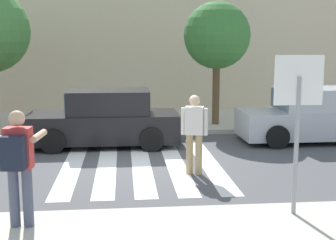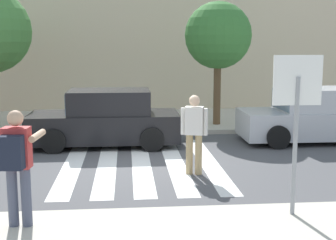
# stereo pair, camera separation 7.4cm
# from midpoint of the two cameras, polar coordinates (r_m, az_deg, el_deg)

# --- Properties ---
(ground_plane) EXTENTS (120.00, 120.00, 0.00)m
(ground_plane) POSITION_cam_midpoint_polar(r_m,az_deg,el_deg) (10.92, -3.45, -5.58)
(ground_plane) COLOR #4C4C4F
(sidewalk_far) EXTENTS (60.00, 4.80, 0.14)m
(sidewalk_far) POSITION_cam_midpoint_polar(r_m,az_deg,el_deg) (16.78, -4.20, -0.10)
(sidewalk_far) COLOR beige
(sidewalk_far) RESTS_ON ground
(building_facade_far) EXTENTS (56.00, 4.00, 5.66)m
(building_facade_far) POSITION_cam_midpoint_polar(r_m,az_deg,el_deg) (20.95, -4.59, 9.34)
(building_facade_far) COLOR beige
(building_facade_far) RESTS_ON ground
(crosswalk_stripe_0) EXTENTS (0.44, 5.20, 0.01)m
(crosswalk_stripe_0) POSITION_cam_midpoint_polar(r_m,az_deg,el_deg) (11.18, -11.75, -5.40)
(crosswalk_stripe_0) COLOR silver
(crosswalk_stripe_0) RESTS_ON ground
(crosswalk_stripe_1) EXTENTS (0.44, 5.20, 0.01)m
(crosswalk_stripe_1) POSITION_cam_midpoint_polar(r_m,az_deg,el_deg) (11.12, -7.63, -5.36)
(crosswalk_stripe_1) COLOR silver
(crosswalk_stripe_1) RESTS_ON ground
(crosswalk_stripe_2) EXTENTS (0.44, 5.20, 0.01)m
(crosswalk_stripe_2) POSITION_cam_midpoint_polar(r_m,az_deg,el_deg) (11.11, -3.48, -5.30)
(crosswalk_stripe_2) COLOR silver
(crosswalk_stripe_2) RESTS_ON ground
(crosswalk_stripe_3) EXTENTS (0.44, 5.20, 0.01)m
(crosswalk_stripe_3) POSITION_cam_midpoint_polar(r_m,az_deg,el_deg) (11.17, 0.64, -5.21)
(crosswalk_stripe_3) COLOR silver
(crosswalk_stripe_3) RESTS_ON ground
(crosswalk_stripe_4) EXTENTS (0.44, 5.20, 0.01)m
(crosswalk_stripe_4) POSITION_cam_midpoint_polar(r_m,az_deg,el_deg) (11.28, 4.70, -5.10)
(crosswalk_stripe_4) COLOR silver
(crosswalk_stripe_4) RESTS_ON ground
(stop_sign) EXTENTS (0.76, 0.08, 2.49)m
(stop_sign) POSITION_cam_midpoint_polar(r_m,az_deg,el_deg) (7.40, 15.30, 2.40)
(stop_sign) COLOR gray
(stop_sign) RESTS_ON sidewalk_near
(photographer_with_backpack) EXTENTS (0.63, 0.88, 1.72)m
(photographer_with_backpack) POSITION_cam_midpoint_polar(r_m,az_deg,el_deg) (7.08, -18.06, -4.51)
(photographer_with_backpack) COLOR #474C60
(photographer_with_backpack) RESTS_ON sidewalk_near
(pedestrian_crossing) EXTENTS (0.56, 0.33, 1.72)m
(pedestrian_crossing) POSITION_cam_midpoint_polar(r_m,az_deg,el_deg) (10.01, 3.02, -1.23)
(pedestrian_crossing) COLOR tan
(pedestrian_crossing) RESTS_ON ground
(parked_car_black) EXTENTS (4.10, 1.92, 1.55)m
(parked_car_black) POSITION_cam_midpoint_polar(r_m,az_deg,el_deg) (13.03, -7.82, 0.04)
(parked_car_black) COLOR black
(parked_car_black) RESTS_ON ground
(parked_car_silver) EXTENTS (4.10, 1.92, 1.55)m
(parked_car_silver) POSITION_cam_midpoint_polar(r_m,az_deg,el_deg) (14.09, 17.06, 0.41)
(parked_car_silver) COLOR #B7BABF
(parked_car_silver) RESTS_ON ground
(street_tree_center) EXTENTS (2.18, 2.18, 4.02)m
(street_tree_center) POSITION_cam_midpoint_polar(r_m,az_deg,el_deg) (15.54, 5.84, 10.15)
(street_tree_center) COLOR brown
(street_tree_center) RESTS_ON sidewalk_far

